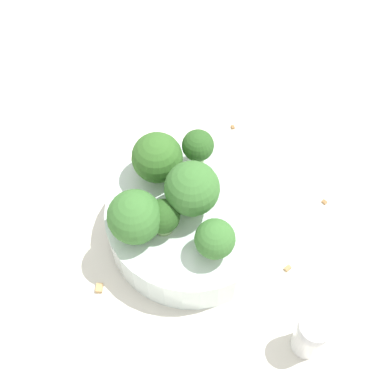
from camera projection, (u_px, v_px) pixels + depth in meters
The scene contains 14 objects.
ground_plane at pixel (192, 232), 0.60m from camera, with size 3.00×3.00×0.00m, color silver.
bowl at pixel (192, 221), 0.58m from camera, with size 0.18×0.18×0.05m, color silver.
broccoli_floret_0 at pixel (191, 193), 0.52m from camera, with size 0.06×0.06×0.07m.
broccoli_floret_1 at pixel (157, 158), 0.55m from camera, with size 0.05×0.05×0.06m.
broccoli_floret_2 at pixel (198, 147), 0.56m from camera, with size 0.03×0.03×0.05m.
broccoli_floret_3 at pixel (135, 217), 0.52m from camera, with size 0.05×0.05×0.06m.
broccoli_floret_4 at pixel (215, 240), 0.51m from camera, with size 0.04×0.04×0.05m.
broccoli_floret_5 at pixel (163, 217), 0.52m from camera, with size 0.03×0.03×0.04m.
pepper_shaker at pixel (311, 335), 0.50m from camera, with size 0.03×0.03×0.06m.
almond_crumb_0 at pixel (143, 160), 0.64m from camera, with size 0.01×0.01×0.01m, color #AD7F4C.
almond_crumb_1 at pixel (99, 287), 0.56m from camera, with size 0.01×0.01×0.01m, color tan.
almond_crumb_2 at pixel (325, 201), 0.61m from camera, with size 0.01×0.00×0.01m, color olive.
almond_crumb_3 at pixel (288, 268), 0.57m from camera, with size 0.01×0.00×0.01m, color #AD7F4C.
almond_crumb_4 at pixel (233, 126), 0.67m from camera, with size 0.01×0.00×0.01m, color olive.
Camera 1 is at (-0.03, 0.28, 0.53)m, focal length 50.00 mm.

